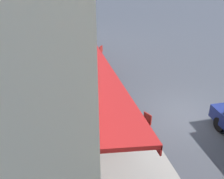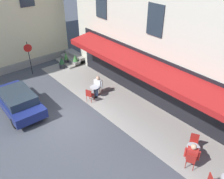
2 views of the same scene
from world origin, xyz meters
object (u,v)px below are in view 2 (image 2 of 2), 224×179
Objects in this scene: cafe_chair_red_under_awning at (191,160)px; cafe_chair_red_corner_right at (89,94)px; potted_plant_by_steps at (66,58)px; cafe_chair_red_back_row at (99,85)px; seated_companion_in_white at (98,85)px; potted_plant_under_sign at (75,60)px; seated_patron_in_red at (192,154)px; cafe_chair_red_kerbside at (194,141)px; cafe_table_streetside at (94,90)px; potted_plant_entrance_left at (62,63)px; no_parking_sign at (29,52)px; parked_car_navy at (18,100)px; cafe_table_mid_terrace at (193,151)px.

cafe_chair_red_corner_right is at bearing 2.53° from cafe_chair_red_under_awning.
potted_plant_by_steps is (5.80, -1.78, -0.05)m from cafe_chair_red_corner_right.
cafe_chair_red_back_row is 0.26m from seated_companion_in_white.
potted_plant_under_sign reaches higher than cafe_chair_red_corner_right.
cafe_chair_red_under_awning is 0.69× the size of seated_patron_in_red.
cafe_chair_red_kerbside is 6.96m from cafe_table_streetside.
potted_plant_entrance_left is at bearing -2.77° from seated_patron_in_red.
seated_patron_in_red is (-7.15, -0.51, 0.16)m from cafe_chair_red_corner_right.
seated_companion_in_white reaches higher than potted_plant_entrance_left.
potted_plant_under_sign is (11.67, -0.74, -0.08)m from cafe_chair_red_kerbside.
no_parking_sign is 2.81× the size of potted_plant_entrance_left.
cafe_chair_red_under_awning is 7.69m from seated_companion_in_white.
cafe_table_streetside is at bearing -111.75° from parked_car_navy.
parked_car_navy is at bearing 116.86° from potted_plant_under_sign.
cafe_chair_red_back_row is at bearing -179.48° from potted_plant_entrance_left.
cafe_chair_red_kerbside is at bearing -178.45° from potted_plant_entrance_left.
cafe_chair_red_corner_right is at bearing 7.24° from cafe_table_mid_terrace.
cafe_chair_red_kerbside and cafe_chair_red_corner_right have the same top height.
seated_companion_in_white is at bearing -66.56° from cafe_chair_red_corner_right.
cafe_chair_red_corner_right and cafe_chair_red_back_row have the same top height.
potted_plant_by_steps is 0.23× the size of parked_car_navy.
seated_companion_in_white is 5.00m from parked_car_navy.
potted_plant_by_steps is (12.46, -0.34, -0.05)m from cafe_chair_red_kerbside.
cafe_table_mid_terrace is 12.04m from potted_plant_under_sign.
potted_plant_entrance_left is (-0.45, 0.67, -0.04)m from potted_plant_by_steps.
no_parking_sign is at bearing 87.95° from potted_plant_by_steps.
potted_plant_under_sign is at bearing -152.95° from potted_plant_by_steps.
potted_plant_under_sign is (12.16, -1.67, -0.24)m from seated_patron_in_red.
parked_car_navy reaches higher than potted_plant_entrance_left.
no_parking_sign is (5.41, 2.34, 1.25)m from cafe_chair_red_back_row.
seated_patron_in_red is 10.10m from parked_car_navy.
cafe_table_mid_terrace is at bearing 173.80° from potted_plant_under_sign.
cafe_chair_red_under_awning is at bearing 173.61° from potted_plant_by_steps.
potted_plant_by_steps is (12.95, -1.27, -0.21)m from seated_patron_in_red.
potted_plant_by_steps is (12.76, -0.90, 0.00)m from cafe_table_mid_terrace.
seated_patron_in_red is at bearing 175.16° from cafe_chair_red_back_row.
parked_car_navy is (9.14, 4.30, 0.01)m from seated_patron_in_red.
cafe_chair_red_kerbside is 1.00× the size of cafe_chair_red_corner_right.
parked_car_navy reaches higher than cafe_chair_red_back_row.
seated_patron_in_red is at bearing 176.59° from seated_companion_in_white.
cafe_chair_red_corner_right is 6.15m from no_parking_sign.
no_parking_sign is 0.60× the size of parked_car_navy.
cafe_chair_red_under_awning is (-0.29, 0.56, 0.06)m from cafe_table_mid_terrace.
seated_companion_in_white is 4.76m from potted_plant_under_sign.
seated_patron_in_red is at bearing -154.82° from parked_car_navy.
seated_companion_in_white is at bearing -158.70° from no_parking_sign.
potted_plant_entrance_left is (5.10, -0.54, -0.04)m from cafe_table_streetside.
cafe_table_mid_terrace is at bearing -170.90° from no_parking_sign.
potted_plant_under_sign reaches higher than cafe_chair_red_back_row.
seated_companion_in_white is 1.40× the size of potted_plant_entrance_left.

